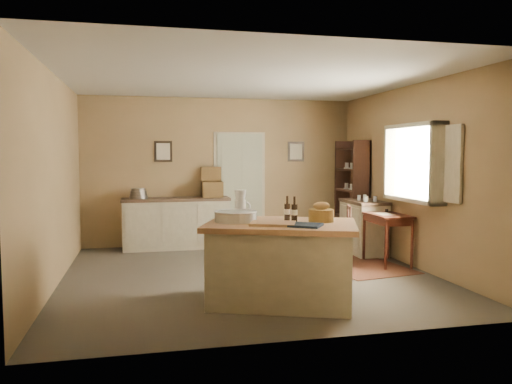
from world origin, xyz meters
TOP-DOWN VIEW (x-y plane):
  - ground at (0.00, 0.00)m, footprint 5.00×5.00m
  - wall_back at (0.00, 2.50)m, footprint 5.00×0.10m
  - wall_front at (0.00, -2.50)m, footprint 5.00×0.10m
  - wall_left at (-2.50, 0.00)m, footprint 0.10×5.00m
  - wall_right at (2.50, 0.00)m, footprint 0.10×5.00m
  - ceiling at (0.00, 0.00)m, footprint 5.00×5.00m
  - door at (0.35, 2.47)m, footprint 0.97×0.06m
  - framed_prints at (0.20, 2.48)m, footprint 2.82×0.02m
  - window at (2.42, -0.20)m, footprint 0.25×1.99m
  - work_island at (0.08, -1.34)m, footprint 1.92×1.59m
  - sideboard at (-0.84, 2.20)m, footprint 1.89×0.54m
  - rug at (1.75, 0.20)m, footprint 1.33×1.75m
  - writing_desk at (2.20, 0.20)m, footprint 0.50×0.81m
  - desk_chair at (1.40, 0.26)m, footprint 0.52×0.52m
  - right_cabinet at (2.20, 1.03)m, footprint 0.53×0.95m
  - shelving_unit at (2.35, 1.80)m, footprint 0.33×0.86m

SIDE VIEW (x-z plane):
  - ground at x=0.00m, z-range 0.00..0.00m
  - rug at x=1.75m, z-range 0.00..0.01m
  - desk_chair at x=1.40m, z-range 0.00..0.89m
  - right_cabinet at x=2.20m, z-range -0.04..0.95m
  - sideboard at x=-0.84m, z-range -0.11..1.07m
  - work_island at x=0.08m, z-range -0.12..1.08m
  - writing_desk at x=2.20m, z-range 0.26..1.07m
  - shelving_unit at x=2.35m, z-range 0.00..1.91m
  - door at x=0.35m, z-range 0.00..2.11m
  - wall_back at x=0.00m, z-range 0.00..2.70m
  - wall_front at x=0.00m, z-range 0.00..2.70m
  - wall_left at x=-2.50m, z-range 0.00..2.70m
  - wall_right at x=2.50m, z-range 0.00..2.70m
  - window at x=2.42m, z-range 0.99..2.11m
  - framed_prints at x=0.20m, z-range 1.53..1.91m
  - ceiling at x=0.00m, z-range 2.70..2.70m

